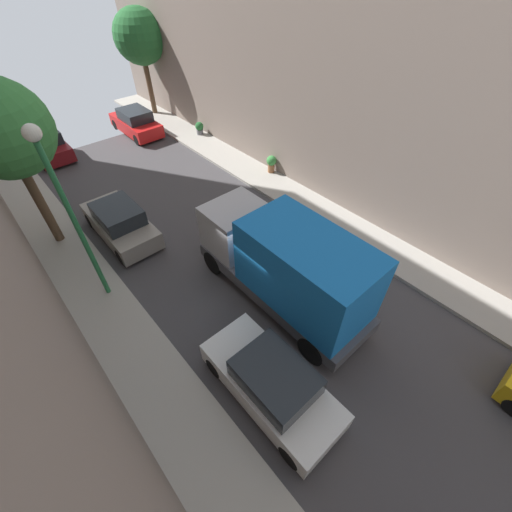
# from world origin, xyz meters

# --- Properties ---
(ground) EXTENTS (32.00, 32.00, 0.00)m
(ground) POSITION_xyz_m (0.00, 0.00, 0.00)
(ground) COLOR #423F42
(sidewalk_left) EXTENTS (2.00, 44.00, 0.15)m
(sidewalk_left) POSITION_xyz_m (-5.00, 0.00, 0.07)
(sidewalk_left) COLOR #A8A399
(sidewalk_left) RESTS_ON ground
(sidewalk_right) EXTENTS (2.00, 44.00, 0.15)m
(sidewalk_right) POSITION_xyz_m (5.00, 0.00, 0.07)
(sidewalk_right) COLOR #A8A399
(sidewalk_right) RESTS_ON ground
(building_right) EXTENTS (6.00, 44.00, 15.37)m
(building_right) POSITION_xyz_m (9.00, 0.00, 7.69)
(building_right) COLOR gray
(building_right) RESTS_ON ground
(parked_car_left_2) EXTENTS (1.78, 4.20, 1.57)m
(parked_car_left_2) POSITION_xyz_m (-2.70, -3.22, 0.72)
(parked_car_left_2) COLOR white
(parked_car_left_2) RESTS_ON ground
(parked_car_left_3) EXTENTS (1.78, 4.20, 1.57)m
(parked_car_left_3) POSITION_xyz_m (-2.70, 6.15, 0.72)
(parked_car_left_3) COLOR gray
(parked_car_left_3) RESTS_ON ground
(parked_car_left_4) EXTENTS (1.78, 4.20, 1.57)m
(parked_car_left_4) POSITION_xyz_m (-2.70, 15.95, 0.72)
(parked_car_left_4) COLOR maroon
(parked_car_left_4) RESTS_ON ground
(parked_car_right_2) EXTENTS (1.78, 4.20, 1.57)m
(parked_car_right_2) POSITION_xyz_m (2.70, 15.38, 0.72)
(parked_car_right_2) COLOR red
(parked_car_right_2) RESTS_ON ground
(delivery_truck) EXTENTS (2.26, 6.60, 3.38)m
(delivery_truck) POSITION_xyz_m (0.00, -1.00, 1.79)
(delivery_truck) COLOR #4C4C51
(delivery_truck) RESTS_ON ground
(street_tree_0) EXTENTS (3.27, 3.27, 6.39)m
(street_tree_0) POSITION_xyz_m (-4.92, 7.60, 4.87)
(street_tree_0) COLOR brown
(street_tree_0) RESTS_ON sidewalk_left
(street_tree_1) EXTENTS (3.26, 3.26, 6.37)m
(street_tree_1) POSITION_xyz_m (5.19, 17.56, 4.85)
(street_tree_1) COLOR brown
(street_tree_1) RESTS_ON sidewalk_right
(potted_plant_0) EXTENTS (0.54, 0.54, 0.93)m
(potted_plant_0) POSITION_xyz_m (5.72, 5.68, 0.69)
(potted_plant_0) COLOR brown
(potted_plant_0) RESTS_ON sidewalk_right
(potted_plant_1) EXTENTS (0.53, 0.53, 0.78)m
(potted_plant_1) POSITION_xyz_m (5.55, 12.27, 0.57)
(potted_plant_1) COLOR slate
(potted_plant_1) RESTS_ON sidewalk_right
(lamp_post) EXTENTS (0.44, 0.44, 6.15)m
(lamp_post) POSITION_xyz_m (-4.60, 3.41, 4.13)
(lamp_post) COLOR #26723F
(lamp_post) RESTS_ON sidewalk_left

